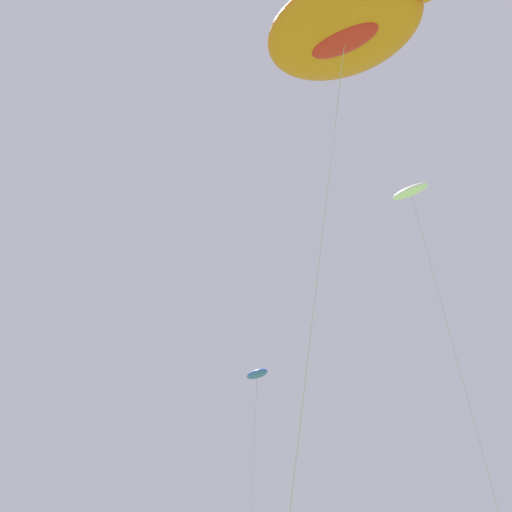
# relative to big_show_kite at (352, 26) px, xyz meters

# --- Properties ---
(big_show_kite) EXTENTS (6.76, 13.27, 20.19)m
(big_show_kite) POSITION_rel_big_show_kite_xyz_m (0.00, 0.00, 0.00)
(big_show_kite) COLOR orange
(big_show_kite) RESTS_ON ground
(small_kite_diamond_red) EXTENTS (3.85, 1.35, 12.86)m
(small_kite_diamond_red) POSITION_rel_big_show_kite_xyz_m (1.36, -0.43, -6.98)
(small_kite_diamond_red) COLOR white
(small_kite_diamond_red) RESTS_ON ground
(small_kite_tiny_distant) EXTENTS (2.48, 2.61, 9.47)m
(small_kite_tiny_distant) POSITION_rel_big_show_kite_xyz_m (2.05, 7.93, -10.24)
(small_kite_tiny_distant) COLOR blue
(small_kite_tiny_distant) RESTS_ON ground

